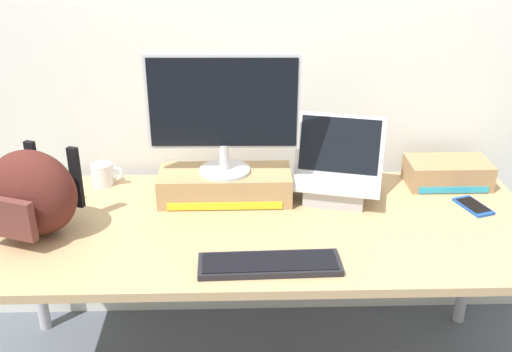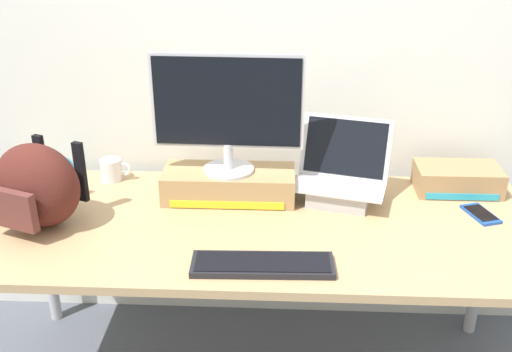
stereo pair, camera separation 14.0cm
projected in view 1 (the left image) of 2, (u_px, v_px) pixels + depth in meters
back_wall at (252, 29)px, 2.33m from camera, size 7.00×0.10×2.60m
desk at (256, 237)px, 2.13m from camera, size 2.00×0.82×0.72m
toner_box_yellow at (225, 185)px, 2.25m from camera, size 0.49×0.21×0.11m
desktop_monitor at (223, 110)px, 2.13m from camera, size 0.55×0.19×0.44m
open_laptop at (336, 181)px, 2.26m from camera, size 0.38×0.31×0.30m
external_keyboard at (270, 264)px, 1.84m from camera, size 0.44×0.14×0.02m
messenger_backpack at (32, 193)px, 1.98m from camera, size 0.37×0.33×0.30m
coffee_mug at (103, 174)px, 2.37m from camera, size 0.12×0.08×0.09m
cell_phone at (473, 206)px, 2.20m from camera, size 0.12×0.17×0.01m
plush_toy at (51, 175)px, 2.36m from camera, size 0.10×0.10×0.10m
toner_box_cyan at (447, 173)px, 2.37m from camera, size 0.32×0.18×0.10m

